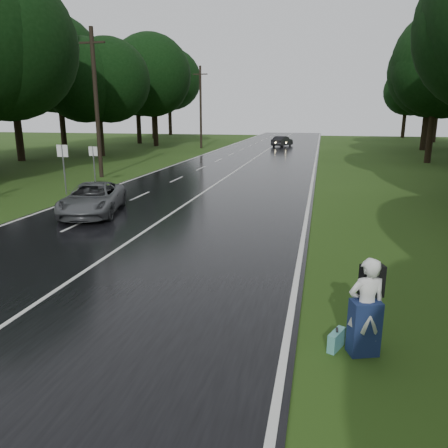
{
  "coord_description": "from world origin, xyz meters",
  "views": [
    {
      "loc": [
        6.26,
        -6.88,
        4.33
      ],
      "look_at": [
        3.54,
        5.23,
        1.1
      ],
      "focal_mm": 34.46,
      "sensor_mm": 36.0,
      "label": 1
    }
  ],
  "objects": [
    {
      "name": "ground",
      "position": [
        0.0,
        0.0,
        0.0
      ],
      "size": [
        160.0,
        160.0,
        0.0
      ],
      "primitive_type": "plane",
      "color": "#284614",
      "rests_on": "ground"
    },
    {
      "name": "utility_pole_far",
      "position": [
        -8.5,
        45.8,
        0.0
      ],
      "size": [
        1.8,
        0.28,
        9.78
      ],
      "primitive_type": null,
      "color": "black",
      "rests_on": "ground"
    },
    {
      "name": "tree_left_e",
      "position": [
        -15.83,
        33.88,
        0.0
      ],
      "size": [
        8.3,
        8.3,
        12.97
      ],
      "primitive_type": null,
      "color": "black",
      "rests_on": "ground"
    },
    {
      "name": "tree_right_f",
      "position": [
        17.99,
        48.64,
        0.0
      ],
      "size": [
        9.59,
        9.59,
        14.99
      ],
      "primitive_type": null,
      "color": "black",
      "rests_on": "ground"
    },
    {
      "name": "hitchhiker",
      "position": [
        7.21,
        0.64,
        0.87
      ],
      "size": [
        0.79,
        0.76,
        1.87
      ],
      "color": "silver",
      "rests_on": "ground"
    },
    {
      "name": "lane_center",
      "position": [
        0.0,
        20.0,
        0.04
      ],
      "size": [
        0.12,
        140.0,
        0.01
      ],
      "primitive_type": "cube",
      "color": "silver",
      "rests_on": "road"
    },
    {
      "name": "tree_right_e",
      "position": [
        15.49,
        34.44,
        0.0
      ],
      "size": [
        9.48,
        9.48,
        14.81
      ],
      "primitive_type": null,
      "color": "black",
      "rests_on": "ground"
    },
    {
      "name": "utility_pole_mid",
      "position": [
        -8.5,
        20.14,
        0.0
      ],
      "size": [
        1.8,
        0.28,
        9.65
      ],
      "primitive_type": null,
      "color": "black",
      "rests_on": "ground"
    },
    {
      "name": "grey_car",
      "position": [
        -3.34,
        9.76,
        0.7
      ],
      "size": [
        3.34,
        5.14,
        1.32
      ],
      "primitive_type": "imported",
      "rotation": [
        0.0,
        0.0,
        0.26
      ],
      "color": "#535659",
      "rests_on": "road"
    },
    {
      "name": "far_car",
      "position": [
        1.23,
        50.2,
        0.7
      ],
      "size": [
        2.62,
        4.26,
        1.33
      ],
      "primitive_type": "imported",
      "rotation": [
        0.0,
        0.0,
        2.82
      ],
      "color": "black",
      "rests_on": "road"
    },
    {
      "name": "road_sign_a",
      "position": [
        -7.2,
        13.76,
        0.0
      ],
      "size": [
        0.64,
        0.1,
        2.67
      ],
      "primitive_type": null,
      "color": "white",
      "rests_on": "ground"
    },
    {
      "name": "suitcase",
      "position": [
        6.73,
        0.68,
        0.18
      ],
      "size": [
        0.35,
        0.52,
        0.36
      ],
      "primitive_type": "cube",
      "rotation": [
        0.0,
        0.0,
        5.85
      ],
      "color": "teal",
      "rests_on": "ground"
    },
    {
      "name": "road_sign_b",
      "position": [
        -7.2,
        16.95,
        0.0
      ],
      "size": [
        0.56,
        0.1,
        2.34
      ],
      "primitive_type": null,
      "color": "white",
      "rests_on": "ground"
    },
    {
      "name": "road",
      "position": [
        0.0,
        20.0,
        0.02
      ],
      "size": [
        12.0,
        140.0,
        0.04
      ],
      "primitive_type": "cube",
      "color": "black",
      "rests_on": "ground"
    },
    {
      "name": "tree_left_f",
      "position": [
        -15.3,
        47.79,
        0.0
      ],
      "size": [
        9.69,
        9.69,
        15.13
      ],
      "primitive_type": null,
      "color": "black",
      "rests_on": "ground"
    }
  ]
}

